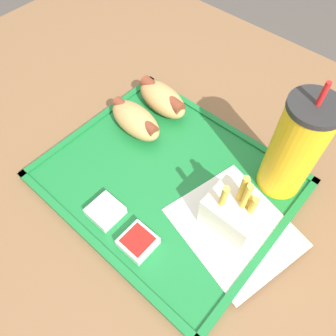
{
  "coord_description": "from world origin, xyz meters",
  "views": [
    {
      "loc": [
        0.16,
        -0.23,
        1.23
      ],
      "look_at": [
        -0.03,
        -0.01,
        0.79
      ],
      "focal_mm": 35.0,
      "sensor_mm": 36.0,
      "label": 1
    }
  ],
  "objects": [
    {
      "name": "ground_plane",
      "position": [
        0.0,
        0.0,
        0.0
      ],
      "size": [
        8.0,
        8.0,
        0.0
      ],
      "primitive_type": "plane",
      "color": "#4C4742"
    },
    {
      "name": "sauce_cup_mayo",
      "position": [
        -0.06,
        -0.12,
        0.77
      ],
      "size": [
        0.05,
        0.05,
        0.02
      ],
      "color": "silver",
      "rests_on": "food_tray"
    },
    {
      "name": "sauce_cup_ketchup",
      "position": [
        0.01,
        -0.13,
        0.77
      ],
      "size": [
        0.05,
        0.05,
        0.02
      ],
      "color": "silver",
      "rests_on": "food_tray"
    },
    {
      "name": "fries_carton",
      "position": [
        0.09,
        -0.01,
        0.8
      ],
      "size": [
        0.08,
        0.06,
        0.12
      ],
      "color": "silver",
      "rests_on": "food_tray"
    },
    {
      "name": "hot_dog_far",
      "position": [
        -0.15,
        0.1,
        0.79
      ],
      "size": [
        0.12,
        0.07,
        0.05
      ],
      "color": "tan",
      "rests_on": "food_tray"
    },
    {
      "name": "food_tray",
      "position": [
        -0.03,
        -0.01,
        0.76
      ],
      "size": [
        0.39,
        0.33,
        0.01
      ],
      "color": "#197233",
      "rests_on": "dining_table"
    },
    {
      "name": "hot_dog_near",
      "position": [
        -0.15,
        0.03,
        0.79
      ],
      "size": [
        0.12,
        0.06,
        0.05
      ],
      "color": "tan",
      "rests_on": "food_tray"
    },
    {
      "name": "dining_table",
      "position": [
        0.0,
        0.0,
        0.38
      ],
      "size": [
        1.37,
        0.95,
        0.75
      ],
      "color": "brown",
      "rests_on": "ground_plane"
    },
    {
      "name": "paper_napkin",
      "position": [
        0.1,
        -0.01,
        0.76
      ],
      "size": [
        0.21,
        0.19,
        0.0
      ],
      "color": "white",
      "rests_on": "food_tray"
    },
    {
      "name": "soda_cup",
      "position": [
        0.11,
        0.11,
        0.85
      ],
      "size": [
        0.07,
        0.07,
        0.21
      ],
      "color": "gold",
      "rests_on": "food_tray"
    }
  ]
}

